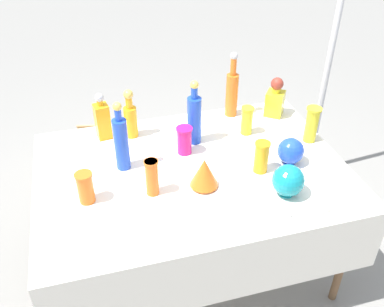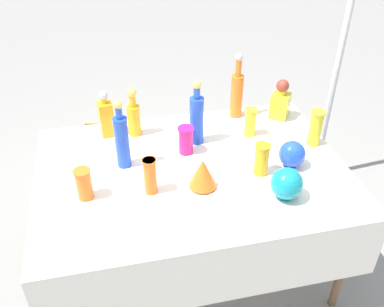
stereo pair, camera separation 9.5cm
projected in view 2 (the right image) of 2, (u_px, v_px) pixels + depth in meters
name	position (u px, v px, depth m)	size (l,w,h in m)	color
ground_plane	(192.00, 262.00, 2.76)	(40.00, 40.00, 0.00)	gray
display_table	(194.00, 182.00, 2.32)	(1.66, 1.17, 0.76)	white
tall_bottle_0	(134.00, 116.00, 2.52)	(0.08, 0.08, 0.31)	orange
tall_bottle_1	(197.00, 118.00, 2.44)	(0.08, 0.08, 0.39)	blue
tall_bottle_2	(122.00, 140.00, 2.25)	(0.08, 0.08, 0.40)	blue
tall_bottle_3	(237.00, 92.00, 2.68)	(0.08, 0.08, 0.43)	orange
square_decanter_0	(281.00, 101.00, 2.70)	(0.15, 0.15, 0.26)	yellow
square_decanter_1	(106.00, 117.00, 2.52)	(0.09, 0.09, 0.29)	orange
slender_vase_0	(250.00, 121.00, 2.54)	(0.08, 0.08, 0.18)	yellow
slender_vase_1	(185.00, 139.00, 2.39)	(0.09, 0.09, 0.16)	#C61972
slender_vase_2	(262.00, 158.00, 2.23)	(0.08, 0.08, 0.18)	orange
slender_vase_3	(84.00, 183.00, 2.07)	(0.09, 0.09, 0.17)	orange
slender_vase_4	(150.00, 175.00, 2.10)	(0.07, 0.07, 0.20)	orange
slender_vase_5	(316.00, 127.00, 2.44)	(0.09, 0.09, 0.22)	yellow
fluted_vase_0	(203.00, 173.00, 2.14)	(0.15, 0.15, 0.17)	orange
round_bowl_0	(287.00, 184.00, 2.07)	(0.16, 0.16, 0.17)	teal
round_bowl_1	(292.00, 154.00, 2.29)	(0.14, 0.14, 0.15)	blue
price_tag_left	(282.00, 218.00, 1.97)	(0.06, 0.01, 0.04)	white
price_tag_center	(309.00, 220.00, 1.96)	(0.05, 0.01, 0.05)	white
price_tag_right	(323.00, 219.00, 1.96)	(0.06, 0.01, 0.05)	white
cardboard_box_behind_left	(199.00, 152.00, 3.47)	(0.59, 0.49, 0.41)	tan
cardboard_box_behind_right	(119.00, 154.00, 3.46)	(0.61, 0.50, 0.41)	tan
canopy_pole	(335.00, 77.00, 2.97)	(0.18, 0.18, 2.27)	silver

